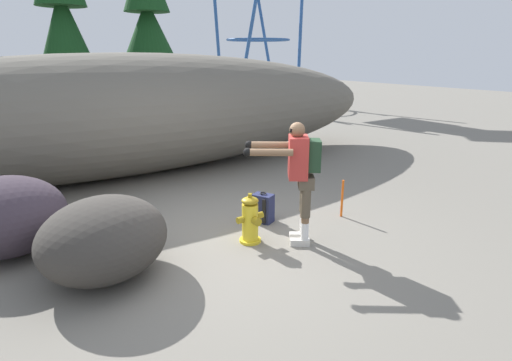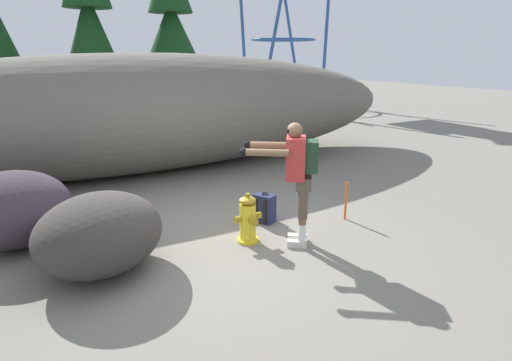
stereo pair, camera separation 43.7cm
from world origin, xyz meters
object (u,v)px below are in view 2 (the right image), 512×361
(utility_worker, at_px, (296,169))
(survey_stake, at_px, (346,201))
(fire_hydrant, at_px, (248,220))
(boulder_mid, at_px, (13,209))
(spare_backpack, at_px, (265,208))
(boulder_large, at_px, (100,233))

(utility_worker, xyz_separation_m, survey_stake, (1.18, 0.33, -0.75))
(fire_hydrant, relative_size, boulder_mid, 0.47)
(utility_worker, relative_size, spare_backpack, 3.51)
(fire_hydrant, relative_size, boulder_large, 0.46)
(spare_backpack, distance_m, boulder_mid, 3.45)
(utility_worker, relative_size, survey_stake, 2.75)
(boulder_large, distance_m, boulder_mid, 1.56)
(fire_hydrant, bearing_deg, survey_stake, -1.07)
(spare_backpack, height_order, survey_stake, survey_stake)
(fire_hydrant, distance_m, boulder_mid, 3.12)
(boulder_mid, bearing_deg, utility_worker, -29.52)
(utility_worker, distance_m, boulder_mid, 3.78)
(spare_backpack, bearing_deg, boulder_mid, 137.52)
(fire_hydrant, bearing_deg, utility_worker, -35.08)
(boulder_mid, bearing_deg, survey_stake, -18.80)
(boulder_large, bearing_deg, utility_worker, -12.98)
(boulder_large, bearing_deg, fire_hydrant, -5.66)
(boulder_large, xyz_separation_m, boulder_mid, (-0.88, 1.29, 0.03))
(boulder_mid, xyz_separation_m, survey_stake, (4.44, -1.51, -0.20))
(utility_worker, bearing_deg, fire_hydrant, 0.36)
(utility_worker, height_order, survey_stake, utility_worker)
(spare_backpack, bearing_deg, boulder_large, 161.44)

